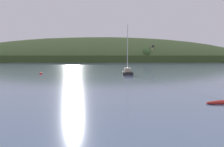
% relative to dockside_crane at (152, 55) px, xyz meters
% --- Properties ---
extents(far_shoreline_hill, '(408.89, 84.87, 52.18)m').
position_rel_dockside_crane_xyz_m(far_shoreline_hill, '(-48.20, 26.01, -6.85)').
color(far_shoreline_hill, '#3C4E24').
rests_on(far_shoreline_hill, ground).
extents(dockside_crane, '(5.47, 8.76, 16.03)m').
position_rel_dockside_crane_xyz_m(dockside_crane, '(0.00, 0.00, 0.00)').
color(dockside_crane, '#4C4C51').
rests_on(dockside_crane, ground).
extents(sailboat_midwater_white, '(2.27, 6.66, 11.28)m').
position_rel_dockside_crane_xyz_m(sailboat_midwater_white, '(-34.07, -156.39, -6.92)').
color(sailboat_midwater_white, '#232328').
rests_on(sailboat_midwater_white, ground).
extents(mooring_buoy_foreground, '(0.65, 0.65, 0.73)m').
position_rel_dockside_crane_xyz_m(mooring_buoy_foreground, '(-52.58, -156.29, -7.19)').
color(mooring_buoy_foreground, red).
rests_on(mooring_buoy_foreground, ground).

